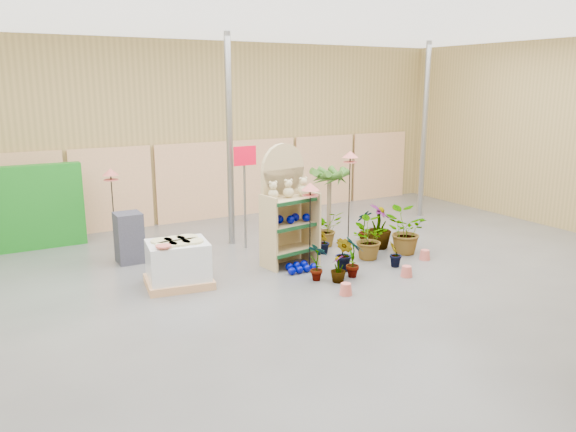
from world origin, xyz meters
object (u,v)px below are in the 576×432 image
Objects in this scene: display_shelf at (286,210)px; pallet_stack at (178,264)px; bird_table_front at (310,189)px; potted_plant_2 at (367,239)px.

display_shelf is 2.35m from pallet_stack.
pallet_stack is at bearing 173.11° from bird_table_front.
display_shelf is 0.71m from bird_table_front.
pallet_stack is 1.48× the size of potted_plant_2.
potted_plant_2 is (3.80, -0.38, 0.02)m from pallet_stack.
display_shelf is 1.78m from potted_plant_2.
potted_plant_2 is at bearing 2.65° from pallet_stack.
bird_table_front is at bearing 1.46° from pallet_stack.
bird_table_front reaches higher than pallet_stack.
potted_plant_2 is at bearing -28.52° from display_shelf.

